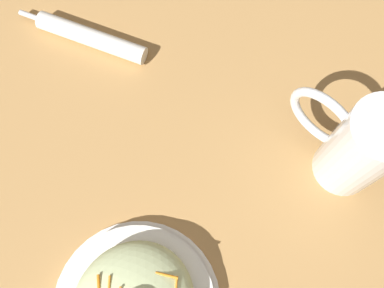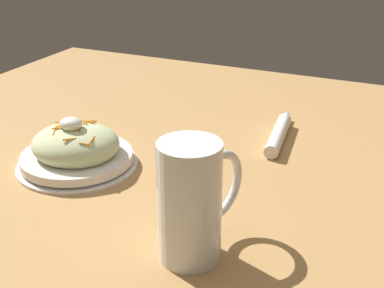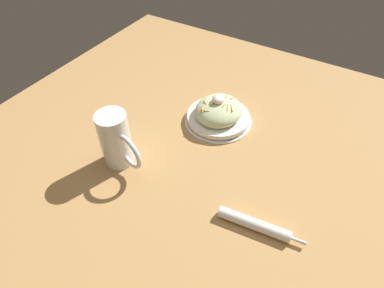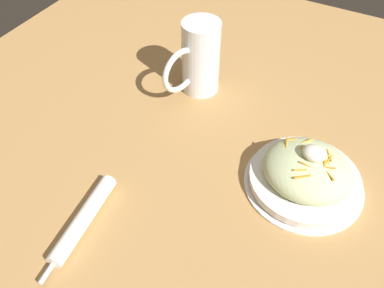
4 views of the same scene
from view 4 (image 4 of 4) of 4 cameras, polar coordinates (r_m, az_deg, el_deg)
name	(u,v)px [view 4 (image 4 of 4)]	position (r m, az deg, el deg)	size (l,w,h in m)	color
ground_plane	(218,160)	(0.81, 3.62, -2.24)	(1.43, 1.43, 0.00)	#B2844C
salad_plate	(306,174)	(0.77, 15.65, -4.07)	(0.22, 0.22, 0.10)	white
beer_mug	(199,61)	(0.93, 1.05, 11.49)	(0.09, 0.16, 0.17)	white
napkin_roll	(83,219)	(0.73, -14.95, -10.12)	(0.05, 0.22, 0.03)	white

